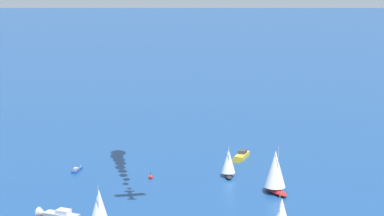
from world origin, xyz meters
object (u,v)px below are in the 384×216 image
motorboat_mid_cluster (241,157)px  marker_buoy (151,177)px  sailboat_offshore (99,211)px  motorboat_outer_ring_b (56,215)px  sailboat_outer_ring_c (228,162)px  sailboat_far_port (282,214)px  sailboat_outer_ring_a (275,171)px  motorboat_trailing (77,169)px

motorboat_mid_cluster → marker_buoy: motorboat_mid_cluster is taller
sailboat_offshore → motorboat_outer_ring_b: (9.54, -10.48, -4.07)m
motorboat_mid_cluster → marker_buoy: size_ratio=4.68×
motorboat_outer_ring_b → marker_buoy: 35.30m
sailboat_outer_ring_c → motorboat_outer_ring_b: bearing=31.7°
sailboat_far_port → marker_buoy: sailboat_far_port is taller
sailboat_far_port → motorboat_mid_cluster: (-2.30, -56.40, -2.83)m
motorboat_mid_cluster → sailboat_outer_ring_a: (-2.32, 31.77, 4.67)m
sailboat_offshore → motorboat_outer_ring_b: size_ratio=1.07×
sailboat_offshore → motorboat_mid_cluster: (-39.77, -53.78, -4.10)m
motorboat_mid_cluster → motorboat_outer_ring_b: motorboat_outer_ring_b is taller
motorboat_trailing → sailboat_outer_ring_c: 40.96m
marker_buoy → motorboat_outer_ring_b: bearing=50.5°
sailboat_offshore → motorboat_trailing: size_ratio=1.95×
sailboat_outer_ring_a → sailboat_outer_ring_c: sailboat_outer_ring_a is taller
motorboat_mid_cluster → sailboat_outer_ring_a: sailboat_outer_ring_a is taller
marker_buoy → sailboat_offshore: bearing=71.1°
sailboat_offshore → motorboat_outer_ring_b: sailboat_offshore is taller
sailboat_far_port → motorboat_trailing: bearing=-48.8°
sailboat_far_port → marker_buoy: 47.33m
sailboat_offshore → motorboat_trailing: bearing=-82.5°
sailboat_offshore → sailboat_outer_ring_c: bearing=-132.0°
motorboat_trailing → marker_buoy: marker_buoy is taller
motorboat_trailing → sailboat_outer_ring_a: bearing=152.4°
motorboat_outer_ring_b → marker_buoy: bearing=-129.5°
sailboat_offshore → sailboat_outer_ring_a: (-42.09, -22.01, 0.57)m
motorboat_trailing → motorboat_outer_ring_b: 36.94m
sailboat_far_port → motorboat_trailing: (43.73, -49.88, -3.18)m
motorboat_trailing → motorboat_outer_ring_b: motorboat_outer_ring_b is taller
motorboat_trailing → motorboat_outer_ring_b: bearing=84.9°
motorboat_outer_ring_b → marker_buoy: size_ratio=4.75×
sailboat_far_port → sailboat_offshore: (37.47, -2.61, 1.27)m
sailboat_far_port → motorboat_outer_ring_b: (47.01, -13.09, -2.80)m
sailboat_offshore → motorboat_mid_cluster: bearing=-126.5°
sailboat_far_port → sailboat_outer_ring_c: sailboat_outer_ring_c is taller
sailboat_outer_ring_a → marker_buoy: bearing=-28.3°
sailboat_offshore → motorboat_trailing: 47.89m
motorboat_outer_ring_b → sailboat_outer_ring_c: (-42.77, -26.45, 3.08)m
motorboat_mid_cluster → motorboat_outer_ring_b: 65.63m
motorboat_trailing → motorboat_mid_cluster: size_ratio=0.56×
sailboat_outer_ring_a → marker_buoy: sailboat_outer_ring_a is taller
motorboat_outer_ring_b → motorboat_trailing: bearing=-95.1°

